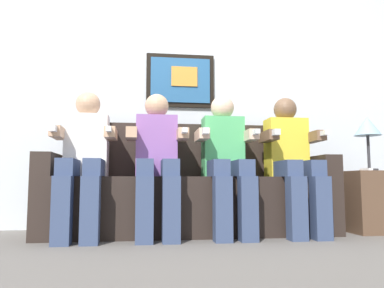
{
  "coord_description": "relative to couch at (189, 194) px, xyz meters",
  "views": [
    {
      "loc": [
        -0.37,
        -2.72,
        0.41
      ],
      "look_at": [
        0.0,
        0.15,
        0.7
      ],
      "focal_mm": 35.47,
      "sensor_mm": 36.0,
      "label": 1
    }
  ],
  "objects": [
    {
      "name": "ground_plane",
      "position": [
        0.0,
        -0.33,
        -0.31
      ],
      "size": [
        6.09,
        6.09,
        0.0
      ],
      "primitive_type": "plane",
      "color": "#66605B"
    },
    {
      "name": "back_wall_assembly",
      "position": [
        -0.0,
        0.44,
        0.99
      ],
      "size": [
        4.69,
        0.1,
        2.6
      ],
      "color": "silver",
      "rests_on": "ground_plane"
    },
    {
      "name": "couch",
      "position": [
        0.0,
        0.0,
        0.0
      ],
      "size": [
        2.29,
        0.58,
        0.9
      ],
      "color": "#2D231E",
      "rests_on": "ground_plane"
    },
    {
      "name": "person_leftmost",
      "position": [
        -0.8,
        -0.17,
        0.29
      ],
      "size": [
        0.46,
        0.56,
        1.11
      ],
      "color": "white",
      "rests_on": "ground_plane"
    },
    {
      "name": "person_left_center",
      "position": [
        -0.27,
        -0.17,
        0.29
      ],
      "size": [
        0.46,
        0.56,
        1.11
      ],
      "color": "#8C59A5",
      "rests_on": "ground_plane"
    },
    {
      "name": "person_right_center",
      "position": [
        0.27,
        -0.17,
        0.29
      ],
      "size": [
        0.46,
        0.56,
        1.11
      ],
      "color": "#4CB266",
      "rests_on": "ground_plane"
    },
    {
      "name": "person_rightmost",
      "position": [
        0.8,
        -0.17,
        0.29
      ],
      "size": [
        0.46,
        0.56,
        1.11
      ],
      "color": "yellow",
      "rests_on": "ground_plane"
    },
    {
      "name": "side_table_right",
      "position": [
        1.49,
        -0.11,
        -0.06
      ],
      "size": [
        0.4,
        0.4,
        0.5
      ],
      "color": "brown",
      "rests_on": "ground_plane"
    },
    {
      "name": "table_lamp",
      "position": [
        1.51,
        -0.09,
        0.55
      ],
      "size": [
        0.22,
        0.22,
        0.46
      ],
      "color": "#333338",
      "rests_on": "side_table_right"
    },
    {
      "name": "spare_remote_on_table",
      "position": [
        1.42,
        -0.18,
        0.2
      ],
      "size": [
        0.04,
        0.13,
        0.02
      ],
      "primitive_type": "cube",
      "color": "white",
      "rests_on": "side_table_right"
    }
  ]
}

